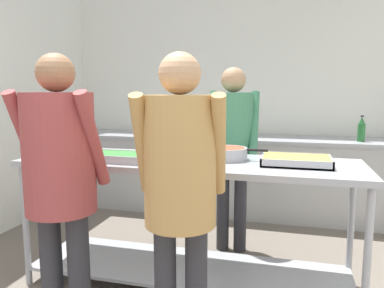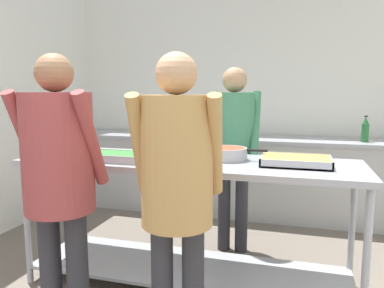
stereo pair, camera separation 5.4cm
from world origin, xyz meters
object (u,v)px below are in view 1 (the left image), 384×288
at_px(plate_stack, 168,158).
at_px(water_bottle, 361,130).
at_px(sauce_pan, 227,153).
at_px(guest_serving_right, 60,167).
at_px(serving_tray_vegetables, 296,161).
at_px(guest_serving_left, 180,175).
at_px(serving_tray_roast, 118,157).
at_px(broccoli_bowl, 67,153).
at_px(cook_behind_counter, 233,140).

height_order(plate_stack, water_bottle, water_bottle).
relative_size(plate_stack, sauce_pan, 0.53).
xyz_separation_m(plate_stack, guest_serving_right, (-0.45, -0.54, 0.02)).
bearing_deg(water_bottle, serving_tray_vegetables, -111.93).
bearing_deg(guest_serving_right, guest_serving_left, -0.70).
height_order(serving_tray_roast, plate_stack, plate_stack).
distance_m(broccoli_bowl, serving_tray_vegetables, 1.58).
bearing_deg(guest_serving_left, serving_tray_vegetables, 51.86).
height_order(sauce_pan, cook_behind_counter, cook_behind_counter).
height_order(serving_tray_vegetables, water_bottle, water_bottle).
distance_m(sauce_pan, cook_behind_counter, 0.59).
relative_size(plate_stack, cook_behind_counter, 0.14).
bearing_deg(water_bottle, guest_serving_left, -117.53).
height_order(serving_tray_roast, water_bottle, water_bottle).
distance_m(plate_stack, guest_serving_left, 0.61).
relative_size(plate_stack, guest_serving_left, 0.14).
height_order(sauce_pan, water_bottle, water_bottle).
height_order(serving_tray_roast, cook_behind_counter, cook_behind_counter).
height_order(plate_stack, guest_serving_left, guest_serving_left).
distance_m(sauce_pan, serving_tray_vegetables, 0.47).
relative_size(sauce_pan, serving_tray_vegetables, 0.95).
distance_m(serving_tray_vegetables, guest_serving_left, 0.93).
height_order(broccoli_bowl, sauce_pan, broccoli_bowl).
bearing_deg(sauce_pan, cook_behind_counter, 95.39).
bearing_deg(guest_serving_left, plate_stack, 114.59).
relative_size(broccoli_bowl, cook_behind_counter, 0.15).
bearing_deg(cook_behind_counter, serving_tray_roast, -128.95).
distance_m(guest_serving_left, guest_serving_right, 0.70).
bearing_deg(plate_stack, serving_tray_roast, 179.64).
xyz_separation_m(guest_serving_left, water_bottle, (1.23, 2.36, 0.04)).
distance_m(serving_tray_roast, sauce_pan, 0.76).
distance_m(serving_tray_roast, guest_serving_right, 0.55).
xyz_separation_m(plate_stack, cook_behind_counter, (0.30, 0.83, 0.03)).
distance_m(plate_stack, serving_tray_vegetables, 0.85).
bearing_deg(plate_stack, cook_behind_counter, 69.90).
bearing_deg(cook_behind_counter, water_bottle, 39.66).
height_order(broccoli_bowl, cook_behind_counter, cook_behind_counter).
relative_size(broccoli_bowl, serving_tray_roast, 0.53).
distance_m(guest_serving_right, water_bottle, 3.04).
xyz_separation_m(sauce_pan, guest_serving_left, (-0.11, -0.79, 0.01)).
height_order(serving_tray_vegetables, cook_behind_counter, cook_behind_counter).
bearing_deg(guest_serving_right, sauce_pan, 44.00).
bearing_deg(cook_behind_counter, serving_tray_vegetables, -51.18).
height_order(plate_stack, cook_behind_counter, cook_behind_counter).
distance_m(broccoli_bowl, sauce_pan, 1.13).
bearing_deg(water_bottle, broccoli_bowl, -140.16).
relative_size(plate_stack, water_bottle, 0.83).
distance_m(serving_tray_vegetables, cook_behind_counter, 0.83).
height_order(broccoli_bowl, serving_tray_roast, broccoli_bowl).
bearing_deg(cook_behind_counter, guest_serving_left, -92.14).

